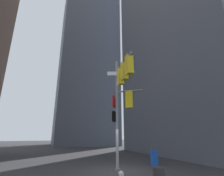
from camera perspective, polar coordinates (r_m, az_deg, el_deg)
name	(u,v)px	position (r m, az deg, el deg)	size (l,w,h in m)	color
ground	(117,172)	(11.04, 1.97, -27.58)	(120.00, 120.00, 0.00)	#2D2D30
building_mid_block	(87,65)	(41.12, -8.99, 8.07)	(12.84, 12.84, 37.99)	#4C5460
signal_pole_assembly	(123,91)	(10.16, 3.85, -0.96)	(2.18, 3.67, 7.35)	gray
newspaper_box	(154,158)	(13.33, 14.76, -22.87)	(0.45, 0.36, 1.04)	#194CB2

